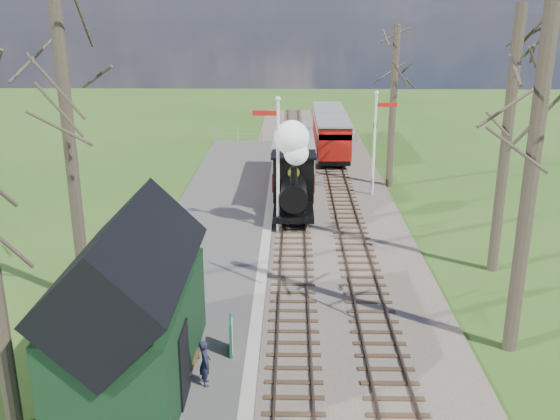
{
  "coord_description": "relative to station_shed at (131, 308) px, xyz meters",
  "views": [
    {
      "loc": [
        -0.09,
        -10.73,
        9.76
      ],
      "look_at": [
        -0.58,
        14.51,
        1.6
      ],
      "focal_mm": 40.0,
      "sensor_mm": 36.0,
      "label": 1
    }
  ],
  "objects": [
    {
      "name": "distant_hills",
      "position": [
        5.7,
        60.38,
        -18.47
      ],
      "size": [
        114.4,
        48.0,
        22.02
      ],
      "color": "#385B23",
      "rests_on": "ground"
    },
    {
      "name": "ballast_bed",
      "position": [
        5.6,
        18.0,
        -2.22
      ],
      "size": [
        8.0,
        60.0,
        0.1
      ],
      "primitive_type": "cube",
      "color": "brown",
      "rests_on": "ground"
    },
    {
      "name": "track_near",
      "position": [
        4.3,
        18.0,
        -2.17
      ],
      "size": [
        1.6,
        60.0,
        0.15
      ],
      "color": "brown",
      "rests_on": "ground"
    },
    {
      "name": "track_far",
      "position": [
        6.9,
        18.0,
        -2.17
      ],
      "size": [
        1.6,
        60.0,
        0.15
      ],
      "color": "brown",
      "rests_on": "ground"
    },
    {
      "name": "platform",
      "position": [
        0.8,
        10.0,
        -2.17
      ],
      "size": [
        5.0,
        44.0,
        0.2
      ],
      "primitive_type": "cube",
      "color": "#474442",
      "rests_on": "ground"
    },
    {
      "name": "coping_strip",
      "position": [
        3.1,
        10.0,
        -2.16
      ],
      "size": [
        0.4,
        44.0,
        0.21
      ],
      "primitive_type": "cube",
      "color": "#B2AD9E",
      "rests_on": "ground"
    },
    {
      "name": "station_shed",
      "position": [
        0.0,
        0.0,
        0.0
      ],
      "size": [
        3.25,
        6.3,
        4.78
      ],
      "color": "black",
      "rests_on": "platform"
    },
    {
      "name": "semaphore_near",
      "position": [
        3.53,
        12.0,
        1.35
      ],
      "size": [
        1.22,
        0.24,
        6.22
      ],
      "color": "silver",
      "rests_on": "ground"
    },
    {
      "name": "semaphore_far",
      "position": [
        8.67,
        18.0,
        1.08
      ],
      "size": [
        1.22,
        0.24,
        5.72
      ],
      "color": "silver",
      "rests_on": "ground"
    },
    {
      "name": "bare_trees",
      "position": [
        5.63,
        6.1,
        2.94
      ],
      "size": [
        15.51,
        22.39,
        12.0
      ],
      "color": "#382D23",
      "rests_on": "ground"
    },
    {
      "name": "fence_line",
      "position": [
        4.6,
        32.0,
        -1.72
      ],
      "size": [
        12.6,
        0.08,
        1.0
      ],
      "color": "slate",
      "rests_on": "ground"
    },
    {
      "name": "locomotive",
      "position": [
        4.29,
        13.82,
        -0.0
      ],
      "size": [
        1.98,
        4.62,
        4.95
      ],
      "color": "black",
      "rests_on": "ground"
    },
    {
      "name": "coach",
      "position": [
        4.3,
        19.89,
        -0.61
      ],
      "size": [
        2.31,
        7.92,
        2.43
      ],
      "color": "black",
      "rests_on": "ground"
    },
    {
      "name": "red_carriage_a",
      "position": [
        6.9,
        25.94,
        -0.68
      ],
      "size": [
        2.2,
        5.45,
        2.32
      ],
      "color": "black",
      "rests_on": "ground"
    },
    {
      "name": "red_carriage_b",
      "position": [
        6.9,
        31.44,
        -0.68
      ],
      "size": [
        2.2,
        5.45,
        2.32
      ],
      "color": "black",
      "rests_on": "ground"
    },
    {
      "name": "sign_board",
      "position": [
        2.47,
        1.3,
        -1.54
      ],
      "size": [
        0.17,
        0.73,
        1.06
      ],
      "color": "#104E30",
      "rests_on": "platform"
    },
    {
      "name": "bench",
      "position": [
        1.26,
        0.3,
        -1.68
      ],
      "size": [
        0.52,
        1.48,
        0.83
      ],
      "color": "#443018",
      "rests_on": "platform"
    },
    {
      "name": "person",
      "position": [
        1.94,
        -0.34,
        -1.42
      ],
      "size": [
        0.4,
        0.53,
        1.29
      ],
      "primitive_type": "imported",
      "rotation": [
        0.0,
        0.0,
        1.79
      ],
      "color": "#1A1D2F",
      "rests_on": "platform"
    }
  ]
}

